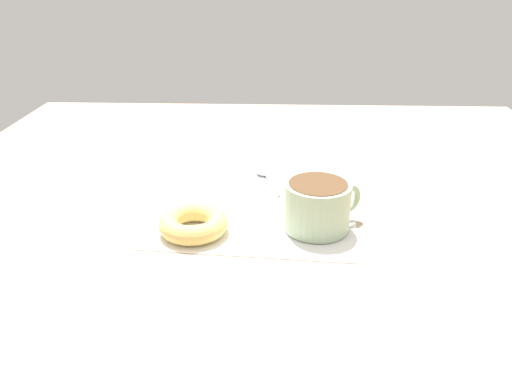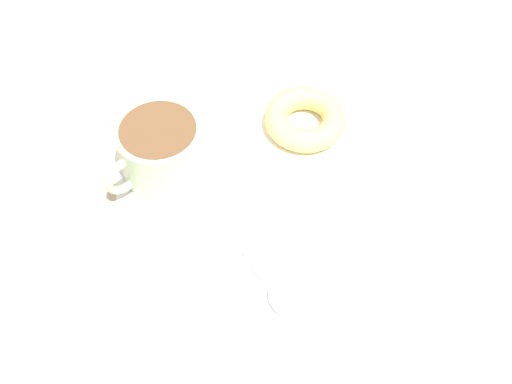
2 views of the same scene
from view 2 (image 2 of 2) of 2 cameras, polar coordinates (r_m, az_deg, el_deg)
ground_plane at (r=62.92cm, az=-2.40°, el=-1.26°), size 120.00×120.00×2.00cm
napkin at (r=61.56cm, az=0.00°, el=-1.16°), size 31.83×31.83×0.30cm
coffee_cup at (r=62.13cm, az=-9.52°, el=4.18°), size 9.24×11.28×6.80cm
donut at (r=67.43cm, az=4.93°, el=7.29°), size 9.56×9.56×2.73cm
spoon at (r=55.85cm, az=1.93°, el=-9.81°), size 11.18×4.51×0.90cm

